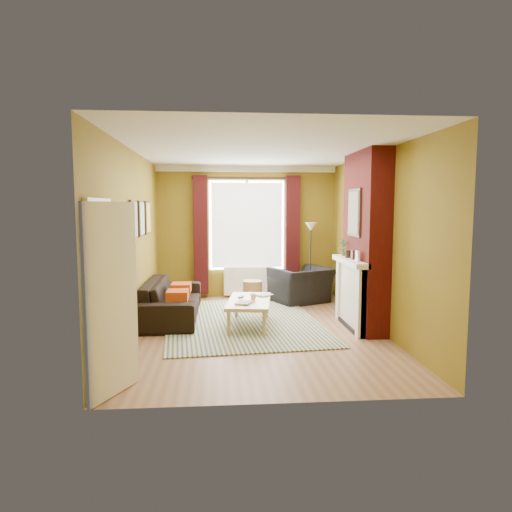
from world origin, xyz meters
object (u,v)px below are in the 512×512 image
object	(u,v)px
armchair	(301,285)
coffee_table	(249,303)
floor_lamp	(311,239)
sofa	(172,299)
wicker_stool	(252,293)

from	to	relation	value
armchair	coffee_table	xyz separation A→B (m)	(-1.18, -1.83, 0.04)
armchair	floor_lamp	xyz separation A→B (m)	(0.24, 0.23, 0.92)
sofa	wicker_stool	world-z (taller)	sofa
coffee_table	wicker_stool	size ratio (longest dim) A/B	2.91
sofa	coffee_table	xyz separation A→B (m)	(1.30, -0.68, 0.06)
armchair	coffee_table	bearing A→B (deg)	31.79
sofa	armchair	size ratio (longest dim) A/B	2.09
armchair	floor_lamp	size ratio (longest dim) A/B	0.68
floor_lamp	wicker_stool	bearing A→B (deg)	-162.40
sofa	armchair	bearing A→B (deg)	-64.90
coffee_table	floor_lamp	xyz separation A→B (m)	(1.42, 2.06, 0.88)
armchair	wicker_stool	xyz separation A→B (m)	(-1.00, -0.17, -0.11)
coffee_table	wicker_stool	xyz separation A→B (m)	(0.18, 1.67, -0.15)
wicker_stool	floor_lamp	world-z (taller)	floor_lamp
wicker_stool	armchair	bearing A→B (deg)	9.47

